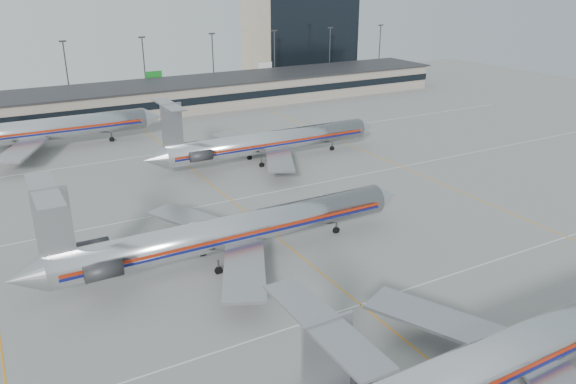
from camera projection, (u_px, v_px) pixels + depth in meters
ground at (435, 365)px, 44.56m from camera, size 260.00×260.00×0.00m
apron_markings at (361, 304)px, 52.69m from camera, size 160.00×0.15×0.02m
terminal at (124, 101)px, 123.18m from camera, size 162.00×17.00×6.25m
light_mast_row at (107, 68)px, 132.64m from camera, size 163.60×0.40×15.28m
distant_building at (299, 33)px, 172.49m from camera, size 30.00×20.00×25.00m
jet_foreground at (517, 351)px, 40.83m from camera, size 44.39×26.14×11.62m
jet_second_row at (226, 232)px, 59.71m from camera, size 44.43×26.16×11.63m
jet_third_row at (266, 142)px, 92.11m from camera, size 42.17×25.94×11.53m
jet_back_row at (23, 132)px, 96.57m from camera, size 47.17×29.01×12.90m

